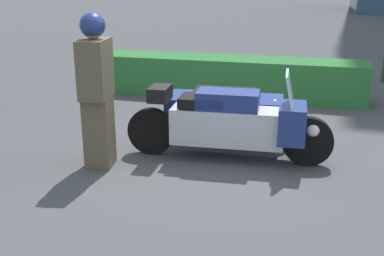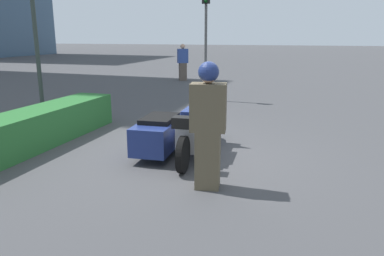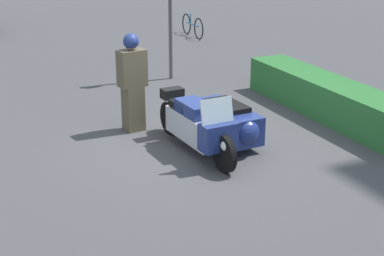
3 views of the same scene
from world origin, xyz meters
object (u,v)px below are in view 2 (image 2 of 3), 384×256
hedge_bush_curbside (30,130)px  traffic_light_near (206,30)px  officer_rider (208,123)px  pedestrian_bystander (183,62)px  police_motorcycle (178,129)px

hedge_bush_curbside → traffic_light_near: 6.98m
officer_rider → hedge_bush_curbside: 4.01m
officer_rider → pedestrian_bystander: (12.66, 4.57, -0.09)m
officer_rider → hedge_bush_curbside: officer_rider is taller
officer_rider → pedestrian_bystander: 13.46m
hedge_bush_curbside → traffic_light_near: bearing=-16.2°
officer_rider → hedge_bush_curbside: size_ratio=0.37×
traffic_light_near → officer_rider: bearing=5.0°
traffic_light_near → pedestrian_bystander: bearing=-164.4°
traffic_light_near → police_motorcycle: bearing=-0.2°
traffic_light_near → pedestrian_bystander: size_ratio=2.02×
officer_rider → pedestrian_bystander: officer_rider is taller
traffic_light_near → pedestrian_bystander: traffic_light_near is taller
police_motorcycle → traffic_light_near: bearing=6.5°
police_motorcycle → officer_rider: bearing=-149.9°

